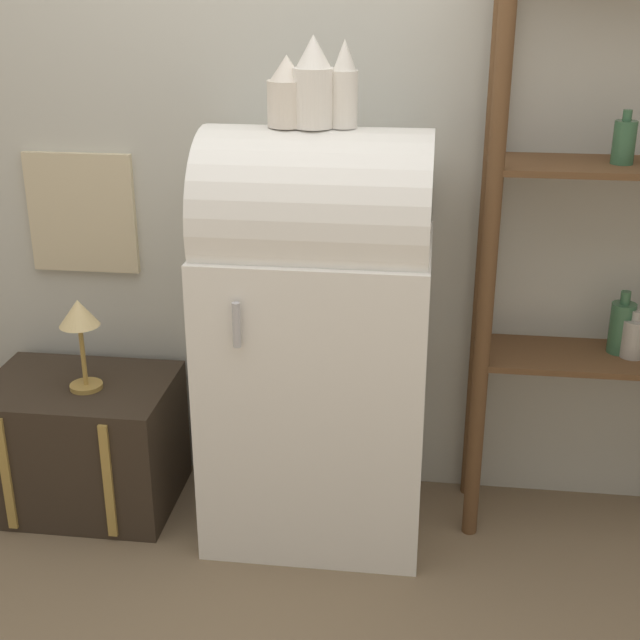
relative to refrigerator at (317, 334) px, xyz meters
The scene contains 9 objects.
ground_plane 0.75m from the refrigerator, 89.99° to the right, with size 12.00×12.00×0.00m, color #7A664C.
wall_back 0.72m from the refrigerator, 90.96° to the left, with size 7.00×0.09×2.70m.
refrigerator is the anchor object (origin of this frame).
suitcase_trunk 0.96m from the refrigerator, behind, with size 0.64×0.47×0.46m.
shelf_unit 0.97m from the refrigerator, ahead, with size 0.79×0.30×1.87m.
vase_left 0.76m from the refrigerator, behind, with size 0.12×0.12×0.20m.
vase_center 0.78m from the refrigerator, 144.92° to the right, with size 0.12×0.12×0.26m.
vase_right 0.78m from the refrigerator, ahead, with size 0.08×0.08×0.25m.
desk_lamp 0.79m from the refrigerator, behind, with size 0.13×0.13×0.32m.
Camera 1 is at (0.35, -2.34, 1.80)m, focal length 50.00 mm.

